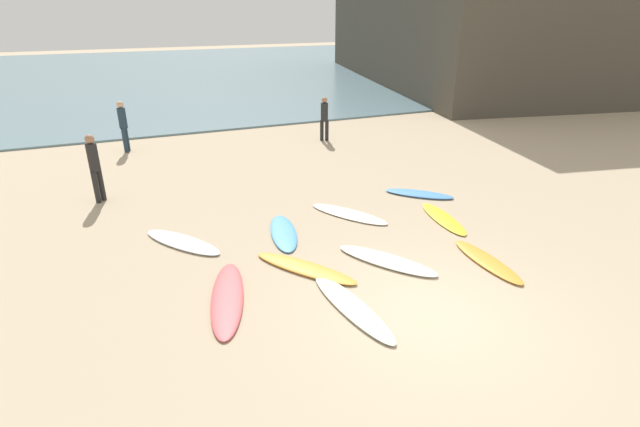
# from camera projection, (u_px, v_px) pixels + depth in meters

# --- Properties ---
(ground_plane) EXTENTS (120.00, 120.00, 0.00)m
(ground_plane) POSITION_uv_depth(u_px,v_px,m) (431.00, 316.00, 8.30)
(ground_plane) COLOR tan
(ocean_water) EXTENTS (120.00, 40.00, 0.08)m
(ocean_water) POSITION_uv_depth(u_px,v_px,m) (176.00, 73.00, 37.50)
(ocean_water) COLOR slate
(ocean_water) RESTS_ON ground_plane
(coastal_headland) EXTENTS (27.74, 27.81, 8.60)m
(coastal_headland) POSITION_uv_depth(u_px,v_px,m) (540.00, 14.00, 33.34)
(coastal_headland) COLOR #474238
(coastal_headland) RESTS_ON ground_plane
(surfboard_0) EXTENTS (0.52, 2.03, 0.08)m
(surfboard_0) POSITION_uv_depth(u_px,v_px,m) (487.00, 261.00, 10.00)
(surfboard_0) COLOR gold
(surfboard_0) RESTS_ON ground_plane
(surfboard_1) EXTENTS (0.99, 2.09, 0.07)m
(surfboard_1) POSITION_uv_depth(u_px,v_px,m) (283.00, 233.00, 11.26)
(surfboard_1) COLOR #4A99E2
(surfboard_1) RESTS_ON ground_plane
(surfboard_2) EXTENTS (1.77, 2.14, 0.08)m
(surfboard_2) POSITION_uv_depth(u_px,v_px,m) (182.00, 242.00, 10.81)
(surfboard_2) COLOR white
(surfboard_2) RESTS_ON ground_plane
(surfboard_3) EXTENTS (0.79, 2.11, 0.07)m
(surfboard_3) POSITION_uv_depth(u_px,v_px,m) (443.00, 218.00, 12.02)
(surfboard_3) COLOR yellow
(surfboard_3) RESTS_ON ground_plane
(surfboard_4) EXTENTS (0.82, 2.50, 0.08)m
(surfboard_4) POSITION_uv_depth(u_px,v_px,m) (352.00, 307.00, 8.50)
(surfboard_4) COLOR silver
(surfboard_4) RESTS_ON ground_plane
(surfboard_5) EXTENTS (1.21, 2.59, 0.08)m
(surfboard_5) POSITION_uv_depth(u_px,v_px,m) (227.00, 298.00, 8.76)
(surfboard_5) COLOR #E44F52
(surfboard_5) RESTS_ON ground_plane
(surfboard_6) EXTENTS (1.70, 2.20, 0.07)m
(surfboard_6) POSITION_uv_depth(u_px,v_px,m) (349.00, 214.00, 12.28)
(surfboard_6) COLOR silver
(surfboard_6) RESTS_ON ground_plane
(surfboard_7) EXTENTS (1.73, 2.21, 0.09)m
(surfboard_7) POSITION_uv_depth(u_px,v_px,m) (387.00, 260.00, 10.03)
(surfboard_7) COLOR white
(surfboard_7) RESTS_ON ground_plane
(surfboard_8) EXTENTS (1.81, 2.22, 0.09)m
(surfboard_8) POSITION_uv_depth(u_px,v_px,m) (305.00, 268.00, 9.74)
(surfboard_8) COLOR gold
(surfboard_8) RESTS_ON ground_plane
(surfboard_9) EXTENTS (1.78, 1.67, 0.09)m
(surfboard_9) POSITION_uv_depth(u_px,v_px,m) (419.00, 194.00, 13.54)
(surfboard_9) COLOR #4B8FD8
(surfboard_9) RESTS_ON ground_plane
(beachgoer_near) EXTENTS (0.39, 0.39, 1.86)m
(beachgoer_near) POSITION_uv_depth(u_px,v_px,m) (94.00, 164.00, 12.73)
(beachgoer_near) COLOR black
(beachgoer_near) RESTS_ON ground_plane
(beachgoer_mid) EXTENTS (0.39, 0.39, 1.70)m
(beachgoer_mid) POSITION_uv_depth(u_px,v_px,m) (324.00, 117.00, 18.63)
(beachgoer_mid) COLOR black
(beachgoer_mid) RESTS_ON ground_plane
(beachgoer_far) EXTENTS (0.37, 0.37, 1.83)m
(beachgoer_far) POSITION_uv_depth(u_px,v_px,m) (123.00, 124.00, 17.16)
(beachgoer_far) COLOR #1E3342
(beachgoer_far) RESTS_ON ground_plane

